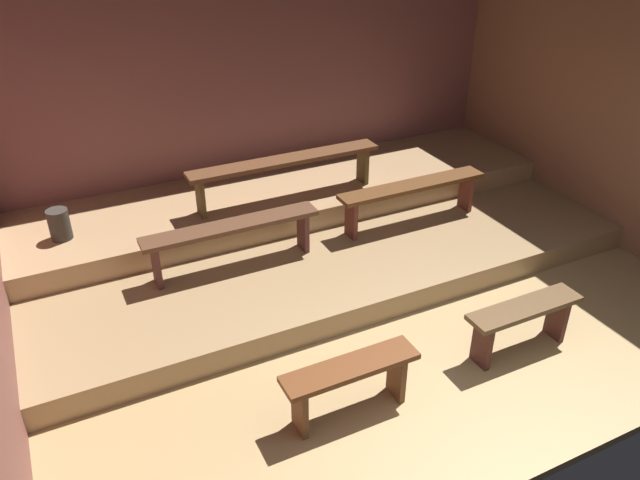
{
  "coord_description": "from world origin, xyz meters",
  "views": [
    {
      "loc": [
        -2.6,
        -2.34,
        3.57
      ],
      "look_at": [
        -0.2,
        2.52,
        0.45
      ],
      "focal_mm": 34.79,
      "sensor_mm": 36.0,
      "label": 1
    }
  ],
  "objects": [
    {
      "name": "platform_middle",
      "position": [
        0.0,
        3.77,
        0.37
      ],
      "size": [
        6.22,
        1.46,
        0.25
      ],
      "primitive_type": "cube",
      "color": "tan",
      "rests_on": "platform_lower"
    },
    {
      "name": "bench_floor_right",
      "position": [
        0.84,
        0.71,
        0.36
      ],
      "size": [
        1.08,
        0.26,
        0.47
      ],
      "color": "brown",
      "rests_on": "ground"
    },
    {
      "name": "wall_right",
      "position": [
        3.14,
        2.25,
        1.35
      ],
      "size": [
        0.06,
        5.29,
        2.71
      ],
      "primitive_type": "cube",
      "color": "brown",
      "rests_on": "ground"
    },
    {
      "name": "platform_lower",
      "position": [
        0.0,
        3.03,
        0.12
      ],
      "size": [
        6.22,
        2.92,
        0.25
      ],
      "primitive_type": "cube",
      "color": "#9D7D55",
      "rests_on": "ground"
    },
    {
      "name": "bench_lower_left",
      "position": [
        -1.05,
        2.76,
        0.63
      ],
      "size": [
        1.76,
        0.26,
        0.47
      ],
      "color": "brown",
      "rests_on": "platform_lower"
    },
    {
      "name": "wall_back",
      "position": [
        0.0,
        4.52,
        1.35
      ],
      "size": [
        7.02,
        0.06,
        2.71
      ],
      "primitive_type": "cube",
      "color": "brown",
      "rests_on": "ground"
    },
    {
      "name": "bench_lower_right",
      "position": [
        1.05,
        2.76,
        0.63
      ],
      "size": [
        1.76,
        0.26,
        0.47
      ],
      "color": "#593317",
      "rests_on": "platform_lower"
    },
    {
      "name": "ground",
      "position": [
        0.0,
        2.25,
        -0.04
      ],
      "size": [
        7.02,
        5.29,
        0.08
      ],
      "primitive_type": "cube",
      "color": "#A68656"
    },
    {
      "name": "pail_middle",
      "position": [
        -2.54,
        3.63,
        0.65
      ],
      "size": [
        0.21,
        0.21,
        0.31
      ],
      "primitive_type": "cylinder",
      "color": "#332D28",
      "rests_on": "platform_middle"
    },
    {
      "name": "bench_floor_left",
      "position": [
        -0.84,
        0.71,
        0.36
      ],
      "size": [
        1.08,
        0.26,
        0.47
      ],
      "color": "brown",
      "rests_on": "ground"
    },
    {
      "name": "bench_middle_center",
      "position": [
        -0.15,
        3.49,
        0.88
      ],
      "size": [
        2.21,
        0.26,
        0.47
      ],
      "color": "brown",
      "rests_on": "platform_middle"
    }
  ]
}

